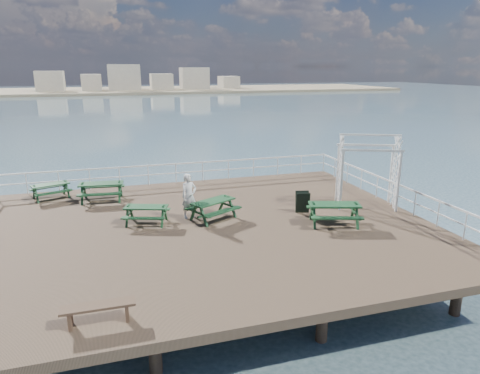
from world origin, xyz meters
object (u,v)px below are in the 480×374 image
object	(u,v)px
person	(189,196)
picnic_table_b	(101,188)
picnic_table_e	(334,209)
picnic_table_c	(213,205)
trellis_arbor	(367,175)
picnic_table_d	(146,211)
flat_bench_near	(98,309)
picnic_table_a	(51,188)

from	to	relation	value
person	picnic_table_b	bearing A→B (deg)	115.19
picnic_table_e	picnic_table_b	bearing A→B (deg)	163.72
picnic_table_c	trellis_arbor	world-z (taller)	trellis_arbor
picnic_table_c	picnic_table_d	xyz separation A→B (m)	(-2.69, 0.25, -0.05)
picnic_table_c	picnic_table_e	distance (m)	4.90
picnic_table_b	picnic_table_e	world-z (taller)	picnic_table_e
picnic_table_b	flat_bench_near	distance (m)	10.48
picnic_table_c	person	world-z (taller)	person
picnic_table_c	trellis_arbor	bearing A→B (deg)	-29.77
picnic_table_a	picnic_table_d	size ratio (longest dim) A/B	1.00
picnic_table_a	trellis_arbor	world-z (taller)	trellis_arbor
picnic_table_a	picnic_table_e	distance (m)	13.28
trellis_arbor	person	bearing A→B (deg)	-163.21
picnic_table_b	picnic_table_c	world-z (taller)	picnic_table_b
picnic_table_d	person	xyz separation A→B (m)	(1.78, 0.19, 0.41)
picnic_table_a	flat_bench_near	size ratio (longest dim) A/B	1.14
picnic_table_c	trellis_arbor	distance (m)	7.05
flat_bench_near	trellis_arbor	xyz separation A→B (m)	(11.41, 6.20, 1.07)
flat_bench_near	picnic_table_d	bearing A→B (deg)	75.95
picnic_table_c	flat_bench_near	xyz separation A→B (m)	(-4.42, -6.51, -0.20)
picnic_table_a	picnic_table_c	bearing A→B (deg)	-56.56
person	picnic_table_c	bearing A→B (deg)	-45.23
picnic_table_e	trellis_arbor	world-z (taller)	trellis_arbor
picnic_table_a	picnic_table_d	world-z (taller)	picnic_table_d
picnic_table_d	person	world-z (taller)	person
picnic_table_c	picnic_table_e	world-z (taller)	picnic_table_e
flat_bench_near	person	world-z (taller)	person
picnic_table_d	person	size ratio (longest dim) A/B	1.08
picnic_table_c	picnic_table_d	size ratio (longest dim) A/B	1.15
trellis_arbor	person	distance (m)	7.95
picnic_table_b	picnic_table_d	size ratio (longest dim) A/B	1.06
picnic_table_d	picnic_table_e	world-z (taller)	picnic_table_e
flat_bench_near	person	distance (m)	7.80
trellis_arbor	picnic_table_d	bearing A→B (deg)	-161.11
picnic_table_b	person	distance (m)	5.00
trellis_arbor	person	world-z (taller)	trellis_arbor
picnic_table_e	person	bearing A→B (deg)	173.18
picnic_table_e	person	distance (m)	5.93
picnic_table_a	trellis_arbor	bearing A→B (deg)	-41.14
picnic_table_d	picnic_table_e	bearing A→B (deg)	1.43
picnic_table_b	trellis_arbor	world-z (taller)	trellis_arbor
picnic_table_b	picnic_table_a	bearing A→B (deg)	162.02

